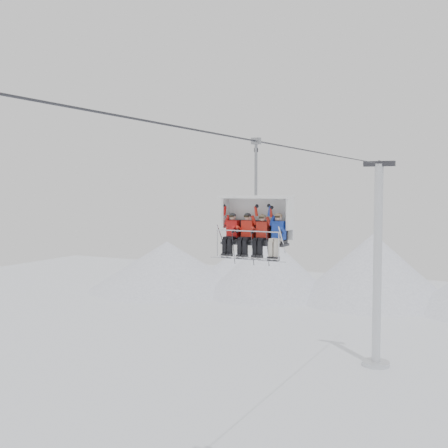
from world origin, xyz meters
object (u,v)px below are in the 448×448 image
at_px(skier_center_left, 247,233).
at_px(skier_center_right, 261,234).
at_px(skier_far_right, 278,234).
at_px(skier_far_left, 232,233).
at_px(lift_tower_right, 377,279).
at_px(chairlift_carrier, 257,219).

relative_size(skier_center_left, skier_center_right, 1.00).
relative_size(skier_center_right, skier_far_right, 1.00).
xyz_separation_m(skier_far_left, skier_center_left, (0.57, 0.00, 0.01)).
bearing_deg(lift_tower_right, skier_far_right, -87.51).
xyz_separation_m(chairlift_carrier, skier_center_left, (-0.26, -0.31, -0.48)).
relative_size(chairlift_carrier, skier_far_left, 2.36).
xyz_separation_m(lift_tower_right, chairlift_carrier, (0.00, -19.52, 4.91)).
bearing_deg(lift_tower_right, skier_center_right, -89.16).
distance_m(skier_center_left, skier_center_right, 0.55).
distance_m(skier_center_left, skier_far_right, 1.12).
relative_size(chairlift_carrier, skier_center_right, 2.36).
bearing_deg(skier_far_right, skier_center_left, -179.89).
bearing_deg(skier_center_left, lift_tower_right, 89.26).
relative_size(lift_tower_right, chairlift_carrier, 3.38).
height_order(lift_tower_right, skier_center_left, lift_tower_right).
bearing_deg(skier_center_left, skier_center_right, -0.42).
xyz_separation_m(skier_center_left, skier_far_right, (1.12, 0.00, 0.01)).
distance_m(lift_tower_right, skier_far_left, 20.33).
height_order(lift_tower_right, skier_center_right, lift_tower_right).
bearing_deg(skier_far_right, chairlift_carrier, 160.57).
relative_size(chairlift_carrier, skier_center_left, 2.36).
bearing_deg(chairlift_carrier, skier_center_right, -46.89).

